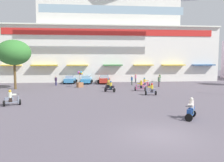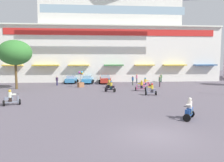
{
  "view_description": "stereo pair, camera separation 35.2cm",
  "coord_description": "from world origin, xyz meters",
  "px_view_note": "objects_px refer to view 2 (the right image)",
  "views": [
    {
      "loc": [
        -3.7,
        -11.26,
        4.09
      ],
      "look_at": [
        -1.32,
        13.9,
        1.72
      ],
      "focal_mm": 34.74,
      "sensor_mm": 36.0,
      "label": 1
    },
    {
      "loc": [
        -3.35,
        -11.29,
        4.09
      ],
      "look_at": [
        -1.32,
        13.9,
        1.72
      ],
      "focal_mm": 34.74,
      "sensor_mm": 36.0,
      "label": 2
    }
  ],
  "objects_px": {
    "scooter_rider_7": "(109,84)",
    "pedestrian_0": "(133,80)",
    "scooter_rider_0": "(11,99)",
    "plaza_tree_2": "(15,53)",
    "scooter_rider_3": "(110,87)",
    "scooter_rider_4": "(146,83)",
    "pedestrian_1": "(161,78)",
    "parked_car_0": "(71,79)",
    "scooter_rider_5": "(189,111)",
    "pedestrian_3": "(160,81)",
    "balloon_vendor_cart": "(81,80)",
    "parked_car_1": "(87,79)",
    "pedestrian_4": "(137,78)",
    "scooter_rider_2": "(141,86)",
    "pedestrian_2": "(57,80)",
    "parked_car_2": "(105,79)",
    "scooter_rider_1": "(151,90)"
  },
  "relations": [
    {
      "from": "pedestrian_0",
      "to": "scooter_rider_7",
      "type": "bearing_deg",
      "value": -143.96
    },
    {
      "from": "parked_car_0",
      "to": "scooter_rider_3",
      "type": "distance_m",
      "value": 13.25
    },
    {
      "from": "parked_car_0",
      "to": "pedestrian_2",
      "type": "xyz_separation_m",
      "value": [
        -2.02,
        -3.38,
        0.13
      ]
    },
    {
      "from": "parked_car_0",
      "to": "pedestrian_3",
      "type": "distance_m",
      "value": 15.92
    },
    {
      "from": "scooter_rider_4",
      "to": "balloon_vendor_cart",
      "type": "bearing_deg",
      "value": 176.91
    },
    {
      "from": "pedestrian_1",
      "to": "parked_car_1",
      "type": "bearing_deg",
      "value": -175.46
    },
    {
      "from": "scooter_rider_1",
      "to": "pedestrian_3",
      "type": "distance_m",
      "value": 8.78
    },
    {
      "from": "pedestrian_3",
      "to": "balloon_vendor_cart",
      "type": "relative_size",
      "value": 0.69
    },
    {
      "from": "scooter_rider_7",
      "to": "pedestrian_3",
      "type": "xyz_separation_m",
      "value": [
        7.98,
        0.47,
        0.39
      ]
    },
    {
      "from": "pedestrian_0",
      "to": "pedestrian_3",
      "type": "relative_size",
      "value": 0.91
    },
    {
      "from": "pedestrian_4",
      "to": "scooter_rider_2",
      "type": "bearing_deg",
      "value": -98.17
    },
    {
      "from": "scooter_rider_7",
      "to": "pedestrian_0",
      "type": "xyz_separation_m",
      "value": [
        4.15,
        3.02,
        0.31
      ]
    },
    {
      "from": "plaza_tree_2",
      "to": "scooter_rider_3",
      "type": "height_order",
      "value": "plaza_tree_2"
    },
    {
      "from": "scooter_rider_5",
      "to": "scooter_rider_7",
      "type": "xyz_separation_m",
      "value": [
        -4.36,
        18.22,
        -0.02
      ]
    },
    {
      "from": "parked_car_2",
      "to": "scooter_rider_7",
      "type": "relative_size",
      "value": 2.83
    },
    {
      "from": "scooter_rider_1",
      "to": "pedestrian_4",
      "type": "relative_size",
      "value": 0.88
    },
    {
      "from": "scooter_rider_3",
      "to": "scooter_rider_5",
      "type": "bearing_deg",
      "value": -71.88
    },
    {
      "from": "scooter_rider_5",
      "to": "scooter_rider_4",
      "type": "bearing_deg",
      "value": 85.78
    },
    {
      "from": "pedestrian_4",
      "to": "balloon_vendor_cart",
      "type": "xyz_separation_m",
      "value": [
        -9.96,
        -6.06,
        0.21
      ]
    },
    {
      "from": "plaza_tree_2",
      "to": "pedestrian_3",
      "type": "bearing_deg",
      "value": 2.24
    },
    {
      "from": "scooter_rider_5",
      "to": "pedestrian_3",
      "type": "xyz_separation_m",
      "value": [
        3.62,
        18.7,
        0.37
      ]
    },
    {
      "from": "scooter_rider_0",
      "to": "scooter_rider_7",
      "type": "xyz_separation_m",
      "value": [
        9.86,
        12.26,
        -0.0
      ]
    },
    {
      "from": "plaza_tree_2",
      "to": "scooter_rider_0",
      "type": "xyz_separation_m",
      "value": [
        3.66,
        -11.89,
        -4.64
      ]
    },
    {
      "from": "plaza_tree_2",
      "to": "scooter_rider_2",
      "type": "bearing_deg",
      "value": -10.85
    },
    {
      "from": "scooter_rider_3",
      "to": "scooter_rider_5",
      "type": "height_order",
      "value": "scooter_rider_5"
    },
    {
      "from": "parked_car_0",
      "to": "parked_car_2",
      "type": "bearing_deg",
      "value": -9.02
    },
    {
      "from": "pedestrian_3",
      "to": "scooter_rider_3",
      "type": "bearing_deg",
      "value": -148.88
    },
    {
      "from": "scooter_rider_4",
      "to": "scooter_rider_5",
      "type": "xyz_separation_m",
      "value": [
        -1.38,
        -18.68,
        0.02
      ]
    },
    {
      "from": "scooter_rider_3",
      "to": "scooter_rider_5",
      "type": "relative_size",
      "value": 0.96
    },
    {
      "from": "pedestrian_1",
      "to": "parked_car_0",
      "type": "bearing_deg",
      "value": -178.16
    },
    {
      "from": "parked_car_2",
      "to": "pedestrian_3",
      "type": "xyz_separation_m",
      "value": [
        8.29,
        -5.79,
        0.21
      ]
    },
    {
      "from": "scooter_rider_3",
      "to": "pedestrian_3",
      "type": "height_order",
      "value": "pedestrian_3"
    },
    {
      "from": "plaza_tree_2",
      "to": "scooter_rider_4",
      "type": "xyz_separation_m",
      "value": [
        19.26,
        0.82,
        -4.64
      ]
    },
    {
      "from": "scooter_rider_4",
      "to": "scooter_rider_5",
      "type": "height_order",
      "value": "scooter_rider_5"
    },
    {
      "from": "plaza_tree_2",
      "to": "scooter_rider_7",
      "type": "height_order",
      "value": "plaza_tree_2"
    },
    {
      "from": "scooter_rider_4",
      "to": "pedestrian_0",
      "type": "distance_m",
      "value": 3.03
    },
    {
      "from": "scooter_rider_2",
      "to": "scooter_rider_3",
      "type": "height_order",
      "value": "scooter_rider_3"
    },
    {
      "from": "scooter_rider_2",
      "to": "pedestrian_3",
      "type": "bearing_deg",
      "value": 47.12
    },
    {
      "from": "scooter_rider_5",
      "to": "scooter_rider_7",
      "type": "bearing_deg",
      "value": 103.46
    },
    {
      "from": "plaza_tree_2",
      "to": "pedestrian_2",
      "type": "relative_size",
      "value": 4.63
    },
    {
      "from": "parked_car_0",
      "to": "balloon_vendor_cart",
      "type": "xyz_separation_m",
      "value": [
        2.09,
        -6.24,
        0.42
      ]
    },
    {
      "from": "scooter_rider_7",
      "to": "pedestrian_1",
      "type": "height_order",
      "value": "pedestrian_1"
    },
    {
      "from": "parked_car_1",
      "to": "scooter_rider_7",
      "type": "relative_size",
      "value": 3.05
    },
    {
      "from": "balloon_vendor_cart",
      "to": "scooter_rider_4",
      "type": "bearing_deg",
      "value": -3.09
    },
    {
      "from": "scooter_rider_4",
      "to": "pedestrian_4",
      "type": "height_order",
      "value": "pedestrian_4"
    },
    {
      "from": "scooter_rider_0",
      "to": "pedestrian_1",
      "type": "xyz_separation_m",
      "value": [
        20.32,
        20.04,
        0.29
      ]
    },
    {
      "from": "balloon_vendor_cart",
      "to": "parked_car_1",
      "type": "bearing_deg",
      "value": 81.68
    },
    {
      "from": "parked_car_0",
      "to": "scooter_rider_0",
      "type": "height_order",
      "value": "scooter_rider_0"
    },
    {
      "from": "parked_car_2",
      "to": "pedestrian_2",
      "type": "distance_m",
      "value": 8.49
    },
    {
      "from": "scooter_rider_4",
      "to": "scooter_rider_5",
      "type": "relative_size",
      "value": 0.98
    }
  ]
}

